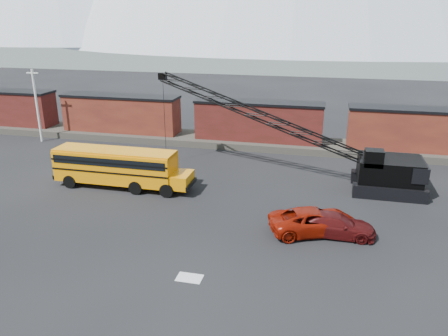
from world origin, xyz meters
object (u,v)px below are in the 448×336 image
(red_pickup, at_px, (314,221))
(crawler_crane, at_px, (270,120))
(school_bus, at_px, (119,166))
(maroon_suv, at_px, (335,225))

(red_pickup, height_order, crawler_crane, crawler_crane)
(school_bus, height_order, maroon_suv, school_bus)
(school_bus, distance_m, maroon_suv, 17.82)
(red_pickup, bearing_deg, school_bus, 52.65)
(school_bus, bearing_deg, crawler_crane, 25.34)
(school_bus, xyz_separation_m, red_pickup, (15.87, -4.40, -0.98))
(red_pickup, bearing_deg, maroon_suv, -116.74)
(maroon_suv, height_order, crawler_crane, crawler_crane)
(red_pickup, relative_size, maroon_suv, 1.15)
(school_bus, relative_size, maroon_suv, 2.29)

